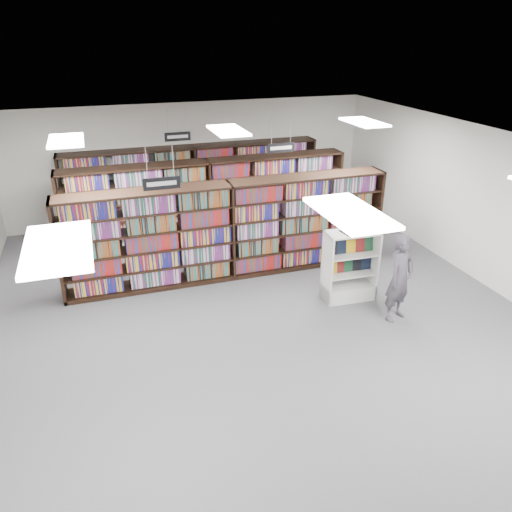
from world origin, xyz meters
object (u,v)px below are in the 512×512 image
object	(u,v)px
bookshelf_row_near	(230,231)
open_book	(357,230)
shopper	(400,278)
endcap_display	(348,275)

from	to	relation	value
bookshelf_row_near	open_book	distance (m)	2.71
open_book	shopper	world-z (taller)	shopper
endcap_display	open_book	distance (m)	0.98
shopper	bookshelf_row_near	bearing A→B (deg)	108.13
endcap_display	shopper	size ratio (longest dim) A/B	0.85
open_book	shopper	size ratio (longest dim) A/B	0.39
endcap_display	open_book	world-z (taller)	open_book
open_book	bookshelf_row_near	bearing A→B (deg)	132.31
shopper	open_book	bearing A→B (deg)	88.18
shopper	endcap_display	bearing A→B (deg)	91.78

